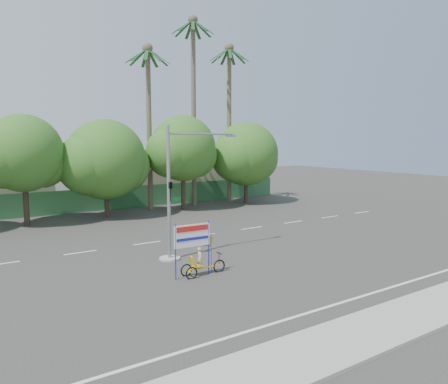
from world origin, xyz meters
TOP-DOWN VIEW (x-y plane):
  - ground at (0.00, 0.00)m, footprint 120.00×120.00m
  - sidewalk_near at (0.00, -7.50)m, footprint 50.00×2.40m
  - fence at (0.00, 21.50)m, footprint 38.00×0.08m
  - building_right at (8.00, 26.00)m, footprint 14.00×8.00m
  - tree_left at (-7.05, 18.00)m, footprint 6.66×5.60m
  - tree_center at (-1.05, 18.00)m, footprint 7.62×6.40m
  - tree_right at (5.95, 18.00)m, footprint 6.90×5.80m
  - tree_far_right at (12.95, 18.00)m, footprint 7.38×6.20m
  - palm_tall at (8.00, 19.50)m, footprint 3.73×3.79m
  - palm_mid at (12.00, 19.50)m, footprint 3.73×3.79m
  - palm_short at (3.50, 19.50)m, footprint 3.73×3.79m
  - traffic_signal at (-2.20, 3.98)m, footprint 4.72×1.10m
  - trike_billboard at (-2.70, 0.80)m, footprint 2.62×0.62m

SIDE VIEW (x-z plane):
  - ground at x=0.00m, z-range 0.00..0.00m
  - sidewalk_near at x=0.00m, z-range 0.00..0.12m
  - fence at x=0.00m, z-range 0.00..2.00m
  - trike_billboard at x=-2.70m, z-range -0.25..2.32m
  - building_right at x=8.00m, z-range 0.00..3.60m
  - traffic_signal at x=-2.20m, z-range -0.58..6.42m
  - tree_center at x=-1.05m, z-range 0.54..8.39m
  - tree_far_right at x=12.95m, z-range 0.68..8.61m
  - tree_left at x=-7.05m, z-range 1.02..9.09m
  - tree_right at x=5.95m, z-range 1.06..9.42m
  - palm_short at x=3.50m, z-range 1.64..16.09m
  - palm_mid at x=12.00m, z-range 1.67..17.12m
  - palm_tall at x=8.00m, z-range 1.74..19.19m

